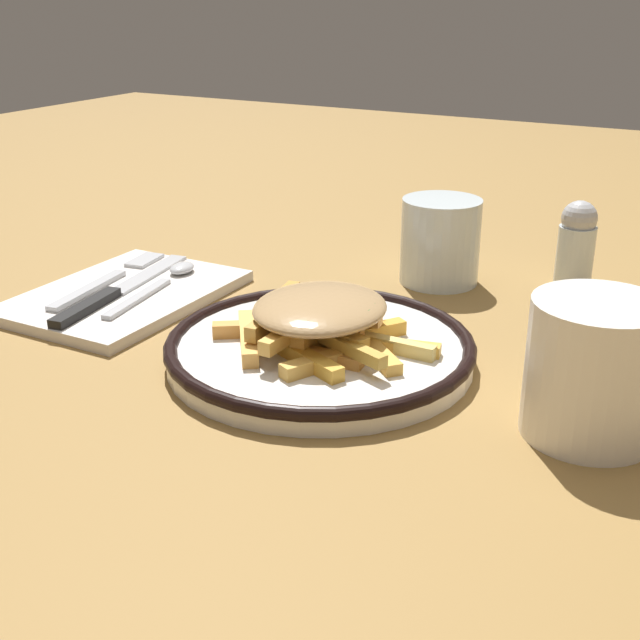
{
  "coord_description": "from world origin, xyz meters",
  "views": [
    {
      "loc": [
        0.29,
        -0.53,
        0.28
      ],
      "look_at": [
        0.0,
        0.0,
        0.04
      ],
      "focal_mm": 46.78,
      "sensor_mm": 36.0,
      "label": 1
    }
  ],
  "objects": [
    {
      "name": "ground_plane",
      "position": [
        0.0,
        0.0,
        0.0
      ],
      "size": [
        2.6,
        2.6,
        0.0
      ],
      "primitive_type": "plane",
      "color": "olive"
    },
    {
      "name": "knife",
      "position": [
        -0.23,
        0.01,
        0.01
      ],
      "size": [
        0.05,
        0.21,
        0.01
      ],
      "color": "black",
      "rests_on": "napkin"
    },
    {
      "name": "water_glass",
      "position": [
        0.01,
        0.23,
        0.04
      ],
      "size": [
        0.08,
        0.08,
        0.09
      ],
      "primitive_type": "cylinder",
      "color": "silver",
      "rests_on": "ground_plane"
    },
    {
      "name": "plate",
      "position": [
        0.0,
        0.0,
        0.01
      ],
      "size": [
        0.25,
        0.25,
        0.02
      ],
      "color": "white",
      "rests_on": "ground_plane"
    },
    {
      "name": "napkin",
      "position": [
        -0.23,
        0.03,
        0.01
      ],
      "size": [
        0.15,
        0.21,
        0.01
      ],
      "primitive_type": "cube",
      "rotation": [
        0.0,
        0.0,
        -0.0
      ],
      "color": "silver",
      "rests_on": "ground_plane"
    },
    {
      "name": "fries_heap",
      "position": [
        -0.0,
        -0.0,
        0.04
      ],
      "size": [
        0.18,
        0.13,
        0.04
      ],
      "color": "#D48939",
      "rests_on": "plate"
    },
    {
      "name": "fork",
      "position": [
        -0.26,
        0.04,
        0.01
      ],
      "size": [
        0.04,
        0.18,
        0.01
      ],
      "color": "silver",
      "rests_on": "napkin"
    },
    {
      "name": "spoon",
      "position": [
        -0.21,
        0.07,
        0.01
      ],
      "size": [
        0.04,
        0.15,
        0.01
      ],
      "color": "silver",
      "rests_on": "napkin"
    },
    {
      "name": "salt_shaker",
      "position": [
        0.13,
        0.28,
        0.04
      ],
      "size": [
        0.04,
        0.04,
        0.09
      ],
      "color": "silver",
      "rests_on": "ground_plane"
    },
    {
      "name": "coffee_mug",
      "position": [
        0.21,
        -0.01,
        0.05
      ],
      "size": [
        0.12,
        0.09,
        0.09
      ],
      "color": "white",
      "rests_on": "ground_plane"
    }
  ]
}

